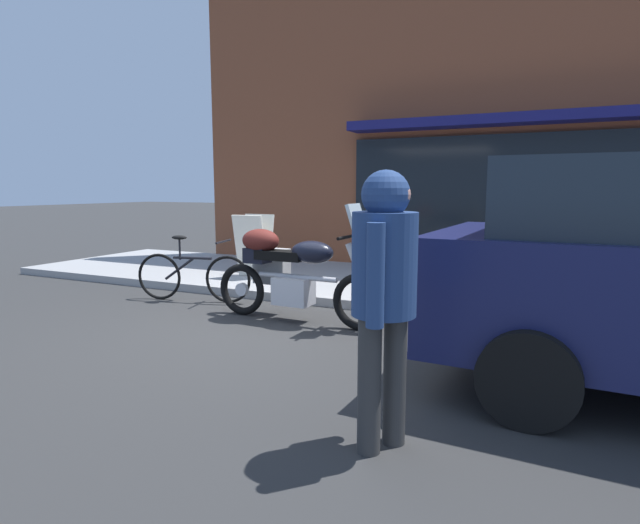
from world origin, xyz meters
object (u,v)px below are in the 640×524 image
(touring_motorcycle, at_px, (289,270))
(pedestrian_walking, at_px, (384,278))
(sandwich_board_sign, at_px, (254,246))
(parked_bicycle, at_px, (193,276))

(touring_motorcycle, relative_size, pedestrian_walking, 1.33)
(pedestrian_walking, distance_m, sandwich_board_sign, 5.63)
(parked_bicycle, xyz_separation_m, pedestrian_walking, (3.68, -2.78, 0.68))
(parked_bicycle, height_order, sandwich_board_sign, sandwich_board_sign)
(touring_motorcycle, relative_size, parked_bicycle, 1.34)
(touring_motorcycle, height_order, sandwich_board_sign, touring_motorcycle)
(pedestrian_walking, xyz_separation_m, sandwich_board_sign, (-3.64, 4.28, -0.41))
(parked_bicycle, distance_m, sandwich_board_sign, 1.53)
(parked_bicycle, xyz_separation_m, sandwich_board_sign, (0.04, 1.50, 0.27))
(parked_bicycle, bearing_deg, sandwich_board_sign, 88.41)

